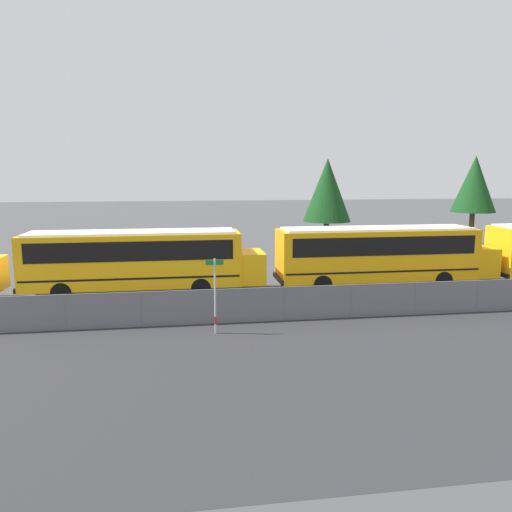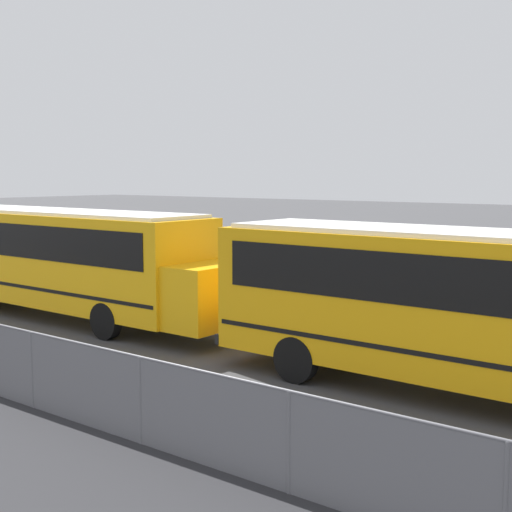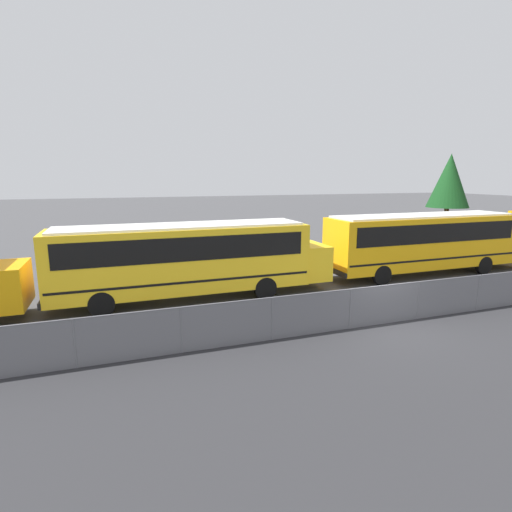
% 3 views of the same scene
% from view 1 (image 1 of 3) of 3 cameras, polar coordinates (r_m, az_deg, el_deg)
% --- Properties ---
extents(school_bus_4, '(12.57, 2.63, 3.39)m').
position_cam_1_polar(school_bus_4, '(26.91, -13.24, -0.13)').
color(school_bus_4, '#EDA80F').
rests_on(school_bus_4, ground_plane).
extents(school_bus_5, '(12.57, 2.63, 3.39)m').
position_cam_1_polar(school_bus_5, '(28.89, 14.11, 0.47)').
color(school_bus_5, orange).
rests_on(school_bus_5, ground_plane).
extents(street_sign, '(0.70, 0.09, 3.05)m').
position_cam_1_polar(street_sign, '(19.91, -4.71, -4.38)').
color(street_sign, '#B7B7BC').
rests_on(street_sign, ground_plane).
extents(tree_0, '(3.89, 3.89, 7.59)m').
position_cam_1_polar(tree_0, '(40.84, 8.14, 7.45)').
color(tree_0, '#51381E').
rests_on(tree_0, ground_plane).
extents(tree_1, '(3.77, 3.77, 7.92)m').
position_cam_1_polar(tree_1, '(47.82, 23.69, 7.51)').
color(tree_1, '#51381E').
rests_on(tree_1, ground_plane).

